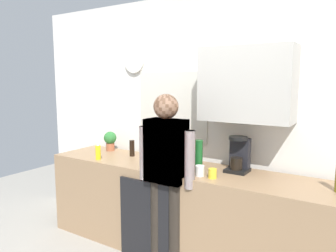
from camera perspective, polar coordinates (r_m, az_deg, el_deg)
kitchen_counter at (r=3.30m, az=2.58°, el=-14.66°), size 3.01×0.64×0.88m
dishwasher_panel at (r=3.18m, az=-4.21°, el=-16.47°), size 0.56×0.02×0.79m
back_wall_assembly at (r=3.40m, az=6.96°, el=1.86°), size 4.61×0.42×2.60m
coffee_maker at (r=3.06m, az=12.38°, el=-5.15°), size 0.20×0.20×0.33m
bottle_green_wine at (r=2.96m, az=5.42°, el=-5.35°), size 0.07×0.07×0.30m
bottle_dark_sauce at (r=3.61m, az=-6.37°, el=-3.90°), size 0.06×0.06×0.18m
bottle_amber_beer at (r=3.20m, az=2.12°, el=-4.97°), size 0.06×0.06×0.23m
cup_white_mug at (r=2.88m, az=5.63°, el=-7.88°), size 0.08×0.08×0.09m
cup_yellow_cup at (r=2.83m, az=7.86°, el=-8.29°), size 0.07×0.07×0.08m
cup_blue_mug at (r=3.13m, az=4.75°, el=-6.49°), size 0.08×0.08×0.10m
potted_plant at (r=3.93m, az=-10.17°, el=-2.40°), size 0.15×0.15×0.23m
dish_soap at (r=3.52m, az=-12.24°, el=-4.54°), size 0.06×0.06×0.18m
person_at_sink at (r=2.90m, az=-0.35°, el=-7.30°), size 0.57×0.22×1.60m
person_guest at (r=2.90m, az=-0.35°, el=-7.30°), size 0.57×0.22×1.60m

